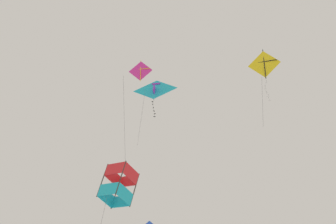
% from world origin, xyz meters
% --- Properties ---
extents(kite_box_low_drifter, '(2.50, 1.98, 5.55)m').
position_xyz_m(kite_box_low_drifter, '(3.12, -2.64, 14.57)').
color(kite_box_low_drifter, red).
extents(kite_diamond_mid_left, '(2.40, 2.07, 9.83)m').
position_xyz_m(kite_diamond_mid_left, '(-1.06, -6.27, 24.77)').
color(kite_diamond_mid_left, '#DB2D93').
extents(kite_delta_near_left, '(3.03, 2.90, 6.04)m').
position_xyz_m(kite_delta_near_left, '(-4.98, -9.16, 25.34)').
color(kite_delta_near_left, '#1EB2C6').
extents(kite_diamond_near_right, '(1.38, 2.02, 6.08)m').
position_xyz_m(kite_diamond_near_right, '(-5.99, 2.00, 23.89)').
color(kite_diamond_near_right, yellow).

